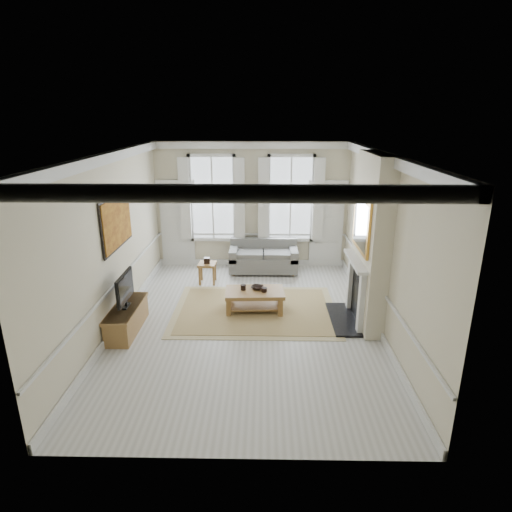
{
  "coord_description": "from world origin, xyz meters",
  "views": [
    {
      "loc": [
        0.33,
        -7.83,
        4.07
      ],
      "look_at": [
        0.17,
        0.62,
        1.25
      ],
      "focal_mm": 30.0,
      "sensor_mm": 36.0,
      "label": 1
    }
  ],
  "objects_px": {
    "sofa": "(264,258)",
    "tv_stand": "(127,319)",
    "side_table": "(207,267)",
    "coffee_table": "(255,294)"
  },
  "relations": [
    {
      "from": "coffee_table",
      "to": "tv_stand",
      "type": "xyz_separation_m",
      "value": [
        -2.49,
        -0.94,
        -0.13
      ]
    },
    {
      "from": "sofa",
      "to": "side_table",
      "type": "bearing_deg",
      "value": -147.63
    },
    {
      "from": "coffee_table",
      "to": "sofa",
      "type": "bearing_deg",
      "value": 82.96
    },
    {
      "from": "side_table",
      "to": "coffee_table",
      "type": "bearing_deg",
      "value": -52.48
    },
    {
      "from": "sofa",
      "to": "tv_stand",
      "type": "xyz_separation_m",
      "value": [
        -2.67,
        -3.43,
        -0.1
      ]
    },
    {
      "from": "sofa",
      "to": "side_table",
      "type": "relative_size",
      "value": 3.44
    },
    {
      "from": "sofa",
      "to": "side_table",
      "type": "distance_m",
      "value": 1.67
    },
    {
      "from": "sofa",
      "to": "coffee_table",
      "type": "bearing_deg",
      "value": -94.17
    },
    {
      "from": "sofa",
      "to": "tv_stand",
      "type": "bearing_deg",
      "value": -127.88
    },
    {
      "from": "side_table",
      "to": "tv_stand",
      "type": "xyz_separation_m",
      "value": [
        -1.26,
        -2.54,
        -0.16
      ]
    }
  ]
}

